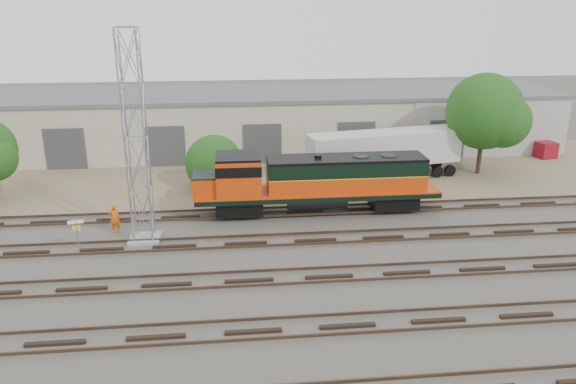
{
  "coord_description": "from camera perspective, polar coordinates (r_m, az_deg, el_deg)",
  "views": [
    {
      "loc": [
        -0.7,
        -27.78,
        13.23
      ],
      "look_at": [
        2.68,
        4.0,
        2.2
      ],
      "focal_mm": 35.0,
      "sensor_mm": 36.0,
      "label": 1
    }
  ],
  "objects": [
    {
      "name": "sign_post",
      "position": [
        32.46,
        -20.68,
        -3.63
      ],
      "size": [
        0.81,
        0.2,
        2.0
      ],
      "color": "gray",
      "rests_on": "ground"
    },
    {
      "name": "worker",
      "position": [
        34.86,
        -17.21,
        -2.58
      ],
      "size": [
        0.67,
        0.45,
        1.78
      ],
      "primitive_type": "imported",
      "rotation": [
        0.0,
        0.0,
        3.18
      ],
      "color": "orange",
      "rests_on": "ground"
    },
    {
      "name": "tree_east",
      "position": [
        46.19,
        19.78,
        7.48
      ],
      "size": [
        6.19,
        5.89,
        7.96
      ],
      "color": "#382619",
      "rests_on": "ground"
    },
    {
      "name": "signal_tower",
      "position": [
        31.78,
        -15.16,
        4.82
      ],
      "size": [
        1.75,
        1.75,
        11.87
      ],
      "rotation": [
        0.0,
        0.0,
        -0.02
      ],
      "color": "gray",
      "rests_on": "ground"
    },
    {
      "name": "warehouse",
      "position": [
        51.85,
        -5.15,
        7.19
      ],
      "size": [
        58.4,
        10.4,
        5.3
      ],
      "color": "#B8AF99",
      "rests_on": "ground"
    },
    {
      "name": "tree_mid",
      "position": [
        41.12,
        -7.2,
        2.68
      ],
      "size": [
        4.42,
        4.21,
        4.21
      ],
      "color": "#382619",
      "rests_on": "ground"
    },
    {
      "name": "locomotive",
      "position": [
        35.91,
        2.58,
        1.12
      ],
      "size": [
        15.7,
        2.75,
        3.77
      ],
      "color": "black",
      "rests_on": "tracks"
    },
    {
      "name": "dumpster_red",
      "position": [
        54.17,
        24.73,
        3.9
      ],
      "size": [
        1.71,
        1.63,
        1.4
      ],
      "primitive_type": "cube",
      "rotation": [
        0.0,
        0.0,
        0.17
      ],
      "color": "maroon",
      "rests_on": "ground"
    },
    {
      "name": "dirt_strip",
      "position": [
        44.78,
        -4.9,
        1.8
      ],
      "size": [
        80.0,
        16.0,
        0.02
      ],
      "primitive_type": "cube",
      "color": "#726047",
      "rests_on": "ground"
    },
    {
      "name": "tracks",
      "position": [
        28.06,
        -3.98,
        -8.96
      ],
      "size": [
        80.0,
        20.4,
        0.28
      ],
      "color": "black",
      "rests_on": "ground"
    },
    {
      "name": "semi_trailer",
      "position": [
        43.75,
        10.1,
        4.31
      ],
      "size": [
        12.24,
        4.6,
        3.69
      ],
      "rotation": [
        0.0,
        0.0,
        0.19
      ],
      "color": "silver",
      "rests_on": "ground"
    },
    {
      "name": "dumpster_blue",
      "position": [
        49.79,
        11.4,
        4.14
      ],
      "size": [
        2.01,
        1.94,
        1.5
      ],
      "primitive_type": "cube",
      "rotation": [
        0.0,
        0.0,
        0.34
      ],
      "color": "navy",
      "rests_on": "ground"
    },
    {
      "name": "ground",
      "position": [
        30.77,
        -4.2,
        -6.47
      ],
      "size": [
        140.0,
        140.0,
        0.0
      ],
      "primitive_type": "plane",
      "color": "#47423A",
      "rests_on": "ground"
    }
  ]
}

